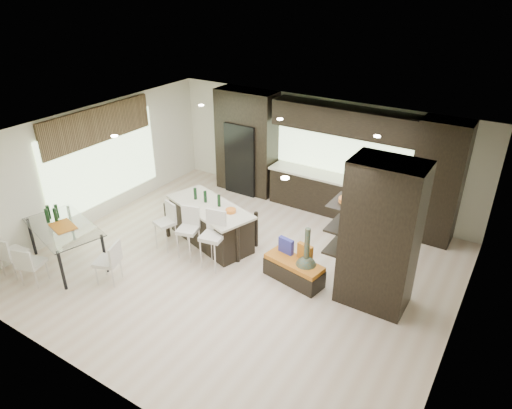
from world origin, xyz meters
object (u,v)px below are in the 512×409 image
Objects in this scene: kitchen_island at (211,224)px; floor_vase at (306,257)px; stool_right at (213,246)px; dining_table at (67,245)px; chair_far at (14,256)px; stool_mid at (189,238)px; stool_left at (166,231)px; chair_end at (108,264)px; chair_near at (32,266)px; bench at (294,271)px.

floor_vase is at bearing 10.58° from kitchen_island.
stool_right is 2.95m from dining_table.
chair_far is at bearing -151.20° from floor_vase.
stool_right is at bearing -32.44° from kitchen_island.
stool_mid reaches higher than dining_table.
floor_vase is 4.78m from dining_table.
floor_vase is 1.49× the size of chair_far.
chair_end is at bearing -77.84° from stool_left.
chair_far is (-4.93, -2.71, -0.20)m from floor_vase.
chair_near is 0.97× the size of chair_end.
stool_mid is 2.27m from bench.
floor_vase is at bearing 14.12° from chair_near.
kitchen_island reaches higher than dining_table.
floor_vase is 0.69× the size of dining_table.
floor_vase is at bearing 13.75° from bench.
kitchen_island is 2.48× the size of stool_left.
chair_near is at bearing -74.37° from dining_table.
chair_end is at bearing 17.73° from chair_far.
stool_left reaches higher than chair_far.
chair_end reaches higher than chair_near.
dining_table reaches higher than chair_far.
stool_left is at bearing -172.03° from floor_vase.
stool_right is at bearing 28.75° from chair_far.
kitchen_island reaches higher than chair_end.
floor_vase reaches higher than kitchen_island.
stool_right is 1.66m from bench.
kitchen_island reaches higher than chair_far.
stool_right is 0.82× the size of bench.
stool_left is 2.60m from chair_near.
stool_left is 0.95× the size of stool_mid.
chair_near is at bearing -148.40° from floor_vase.
stool_left is 3.13m from floor_vase.
chair_far is 1.04× the size of chair_end.
floor_vase is (3.09, 0.43, 0.19)m from stool_left.
stool_left is at bearing -113.54° from kitchen_island.
chair_end is (-0.11, -1.48, -0.03)m from stool_left.
chair_far is (-2.48, -3.01, -0.03)m from kitchen_island.
dining_table reaches higher than stool_left.
kitchen_island is at bearing -177.85° from bench.
stool_left is 1.49m from chair_end.
floor_vase reaches higher than bench.
kitchen_island is 0.97m from stool_left.
stool_mid is 0.92× the size of stool_right.
chair_end is at bearing -91.24° from kitchen_island.
chair_near is 1.41m from chair_end.
stool_left is at bearing 44.02° from chair_far.
dining_table is (-2.57, -1.45, -0.06)m from stool_right.
floor_vase is 1.60× the size of chair_near.
kitchen_island is at bearing 173.04° from floor_vase.
dining_table is at bearing -156.40° from floor_vase.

